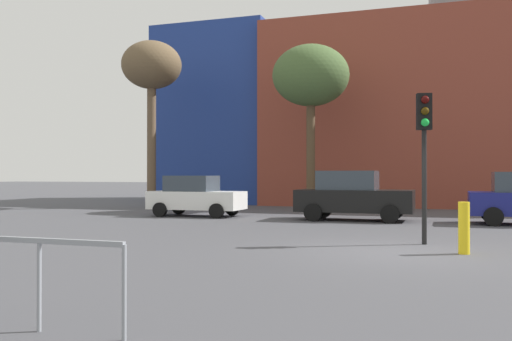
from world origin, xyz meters
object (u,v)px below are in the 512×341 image
Objects in this scene: bare_tree_1 at (152,69)px; bollard_yellow_0 at (464,228)px; parked_car_0 at (195,196)px; traffic_light_island at (424,133)px; parked_car_1 at (353,196)px; bare_tree_0 at (311,77)px.

bare_tree_1 is 7.65× the size of bollard_yellow_0.
parked_car_0 is 1.04× the size of traffic_light_island.
parked_car_1 reaches higher than bollard_yellow_0.
parked_car_0 is at bearing 180.00° from parked_car_1.
bare_tree_1 is (-4.63, 4.57, 6.36)m from parked_car_0.
traffic_light_island reaches higher than parked_car_0.
bare_tree_1 is at bearing -140.63° from traffic_light_island.
bare_tree_0 is (-2.73, 4.70, 5.41)m from parked_car_1.
bare_tree_0 is 6.95× the size of bollard_yellow_0.
parked_car_0 is 13.18m from bollard_yellow_0.
bollard_yellow_0 is (0.88, -1.47, -2.19)m from traffic_light_island.
bare_tree_1 is at bearing 139.25° from bollard_yellow_0.
traffic_light_island is 13.27m from bare_tree_0.
traffic_light_island is 2.78m from bollard_yellow_0.
bare_tree_0 is 8.47m from bare_tree_1.
parked_car_0 is 11.74m from traffic_light_island.
traffic_light_island is (9.38, -6.79, 1.92)m from parked_car_0.
bare_tree_0 reaches higher than parked_car_1.
bollard_yellow_0 is at bearing -63.49° from bare_tree_0.
parked_car_0 is 0.90× the size of parked_car_1.
bollard_yellow_0 is (3.73, -8.26, -0.36)m from parked_car_1.
bollard_yellow_0 is at bearing -65.70° from parked_car_1.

